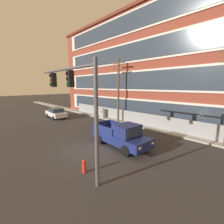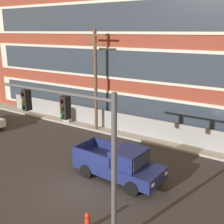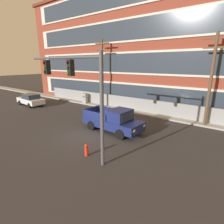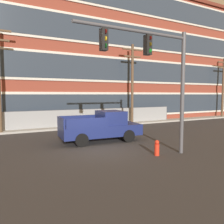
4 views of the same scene
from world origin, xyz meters
The scene contains 9 objects.
ground_plane centered at (0.00, 0.00, 0.00)m, with size 160.00×160.00×0.00m, color #333030.
sidewalk_building_side centered at (0.00, 8.44, 0.08)m, with size 80.00×1.63×0.16m, color #9E9B93.
brick_mill_building centered at (2.70, 13.83, 7.40)m, with size 46.27×9.76×14.78m.
chain_link_fence centered at (-1.86, 8.64, 0.86)m, with size 28.24×0.06×1.68m.
traffic_signal_mast centered at (1.90, -2.41, 4.38)m, with size 5.87×0.43×6.15m.
pickup_truck_navy centered at (1.10, 2.08, 0.94)m, with size 5.31×2.38×1.97m.
utility_pole_midblock centered at (7.07, 7.88, 4.40)m, with size 2.23×0.26×7.98m.
utility_pole_far_east centered at (21.17, 8.11, 4.26)m, with size 2.31×0.26×7.68m.
fire_hydrant centered at (2.14, -2.22, 0.38)m, with size 0.24×0.24×0.78m.
Camera 4 is at (-4.74, -10.73, 3.05)m, focal length 35.00 mm.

